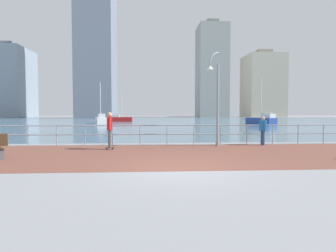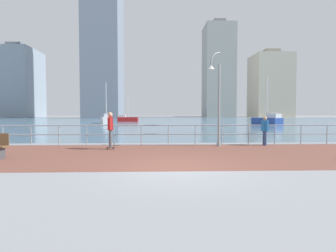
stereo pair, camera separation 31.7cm
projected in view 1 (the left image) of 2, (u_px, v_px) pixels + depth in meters
The scene contains 14 objects.
ground at pixel (155, 122), 48.65m from camera, with size 220.00×220.00×0.00m, color gray.
brick_paving at pixel (172, 154), 11.51m from camera, with size 28.00×6.70×0.01m, color brown.
harbor_water at pixel (154, 121), 59.71m from camera, with size 180.00×88.00×0.00m, color slate.
waterfront_railing at pixel (167, 131), 14.81m from camera, with size 25.25×0.06×1.05m.
lamppost at pixel (215, 94), 14.18m from camera, with size 0.74×0.56×4.67m.
skateboarder at pixel (110, 127), 12.99m from camera, with size 0.41×0.56×1.70m.
bystander at pixel (263, 128), 14.76m from camera, with size 0.28×0.56×1.48m.
sailboat_yellow at pixel (101, 119), 44.63m from camera, with size 2.54×4.76×6.39m.
sailboat_navy at pixel (262, 120), 38.65m from camera, with size 2.94×4.81×6.46m.
sailboat_teal at pixel (121, 119), 53.87m from camera, with size 3.88×1.41×5.35m.
tower_brick at pixel (10, 83), 102.40m from camera, with size 13.27×17.57×26.41m.
tower_beige at pixel (263, 86), 116.31m from camera, with size 14.30×14.55×26.76m.
tower_slate at pixel (212, 72), 106.12m from camera, with size 10.50×12.15×35.49m.
tower_concrete at pixel (96, 41), 88.50m from camera, with size 10.88×15.17×49.28m.
Camera 1 is at (-0.88, -8.67, 1.68)m, focal length 30.64 mm.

